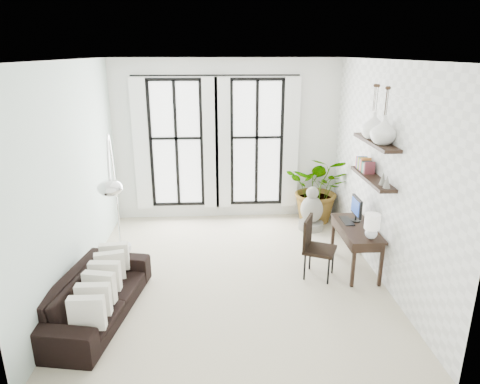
{
  "coord_description": "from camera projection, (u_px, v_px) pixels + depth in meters",
  "views": [
    {
      "loc": [
        -0.21,
        -5.94,
        3.31
      ],
      "look_at": [
        0.14,
        0.3,
        1.25
      ],
      "focal_mm": 32.0,
      "sensor_mm": 36.0,
      "label": 1
    }
  ],
  "objects": [
    {
      "name": "wall_back",
      "position": [
        227.0,
        141.0,
        8.55
      ],
      "size": [
        4.5,
        0.0,
        4.5
      ],
      "primitive_type": "plane",
      "rotation": [
        1.57,
        0.0,
        0.0
      ],
      "color": "white",
      "rests_on": "floor"
    },
    {
      "name": "throw_pillows",
      "position": [
        102.0,
        281.0,
        5.48
      ],
      "size": [
        0.4,
        1.52,
        0.4
      ],
      "color": "beige",
      "rests_on": "sofa"
    },
    {
      "name": "windows",
      "position": [
        217.0,
        144.0,
        8.48
      ],
      "size": [
        3.26,
        0.13,
        2.65
      ],
      "color": "white",
      "rests_on": "wall_back"
    },
    {
      "name": "desk_chair",
      "position": [
        314.0,
        244.0,
        6.47
      ],
      "size": [
        0.6,
        0.6,
        0.95
      ],
      "rotation": [
        0.0,
        0.0,
        -0.43
      ],
      "color": "black",
      "rests_on": "floor"
    },
    {
      "name": "floor",
      "position": [
        232.0,
        274.0,
        6.68
      ],
      "size": [
        5.0,
        5.0,
        0.0
      ],
      "primitive_type": "plane",
      "color": "beige",
      "rests_on": "ground"
    },
    {
      "name": "ceiling",
      "position": [
        231.0,
        60.0,
        5.68
      ],
      "size": [
        5.0,
        5.0,
        0.0
      ],
      "primitive_type": "plane",
      "color": "white",
      "rests_on": "wall_back"
    },
    {
      "name": "vase_b",
      "position": [
        374.0,
        126.0,
        6.29
      ],
      "size": [
        0.37,
        0.37,
        0.38
      ],
      "primitive_type": "imported",
      "color": "white",
      "rests_on": "shelf_upper"
    },
    {
      "name": "plant",
      "position": [
        319.0,
        188.0,
        8.55
      ],
      "size": [
        1.56,
        1.46,
        1.4
      ],
      "primitive_type": "imported",
      "rotation": [
        0.0,
        0.0,
        -0.36
      ],
      "color": "#2D7228",
      "rests_on": "floor"
    },
    {
      "name": "wall_right",
      "position": [
        384.0,
        173.0,
        6.3
      ],
      "size": [
        0.0,
        5.0,
        5.0
      ],
      "primitive_type": "plane",
      "rotation": [
        1.57,
        0.0,
        -1.57
      ],
      "color": "white",
      "rests_on": "floor"
    },
    {
      "name": "sofa",
      "position": [
        96.0,
        295.0,
        5.54
      ],
      "size": [
        1.14,
        2.15,
        0.6
      ],
      "primitive_type": "imported",
      "rotation": [
        0.0,
        0.0,
        1.4
      ],
      "color": "black",
      "rests_on": "floor"
    },
    {
      "name": "desk",
      "position": [
        358.0,
        230.0,
        6.58
      ],
      "size": [
        0.51,
        1.22,
        1.11
      ],
      "color": "black",
      "rests_on": "floor"
    },
    {
      "name": "wall_left",
      "position": [
        73.0,
        178.0,
        6.06
      ],
      "size": [
        0.0,
        5.0,
        5.0
      ],
      "primitive_type": "plane",
      "rotation": [
        1.57,
        0.0,
        1.57
      ],
      "color": "silver",
      "rests_on": "floor"
    },
    {
      "name": "wall_shelves",
      "position": [
        373.0,
        163.0,
        6.35
      ],
      "size": [
        0.25,
        1.3,
        0.6
      ],
      "color": "black",
      "rests_on": "wall_right"
    },
    {
      "name": "vase_a",
      "position": [
        384.0,
        130.0,
        5.91
      ],
      "size": [
        0.37,
        0.37,
        0.38
      ],
      "primitive_type": "imported",
      "color": "white",
      "rests_on": "shelf_upper"
    },
    {
      "name": "buddha",
      "position": [
        312.0,
        211.0,
        8.26
      ],
      "size": [
        0.48,
        0.48,
        0.86
      ],
      "color": "gray",
      "rests_on": "floor"
    },
    {
      "name": "arc_lamp",
      "position": [
        111.0,
        166.0,
        6.03
      ],
      "size": [
        0.72,
        2.22,
        2.26
      ],
      "color": "silver",
      "rests_on": "floor"
    }
  ]
}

